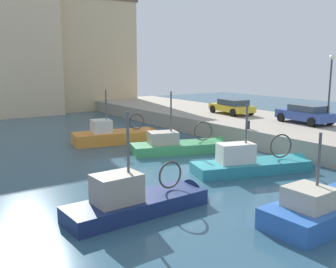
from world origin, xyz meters
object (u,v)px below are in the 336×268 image
Objects in this scene: fishing_boat_orange at (120,141)px; parked_car_yellow at (232,106)px; mooring_bollard_mid at (248,125)px; quay_streetlamp at (330,78)px; fishing_boat_teal at (257,169)px; parked_car_blue at (306,114)px; fishing_boat_blue at (331,215)px; fishing_boat_navy at (144,206)px; fishing_boat_green at (184,150)px.

parked_car_yellow is at bearing 0.71° from fishing_boat_orange.
quay_streetlamp is at bearing -19.96° from mooring_bollard_mid.
fishing_boat_orange reaches higher than fishing_boat_teal.
fishing_boat_orange reaches higher than parked_car_blue.
parked_car_yellow is at bearing 52.18° from fishing_boat_teal.
fishing_boat_orange is 1.13× the size of fishing_boat_blue.
fishing_boat_blue reaches higher than mooring_bollard_mid.
parked_car_blue is at bearing -6.91° from mooring_bollard_mid.
quay_streetlamp is at bearing -34.05° from fishing_boat_orange.
fishing_boat_blue is 10.82× the size of mooring_bollard_mid.
parked_car_blue is (9.10, 3.94, 1.76)m from fishing_boat_teal.
parked_car_blue reaches higher than mooring_bollard_mid.
fishing_boat_teal is at bearing -156.59° from parked_car_blue.
fishing_boat_blue reaches higher than parked_car_yellow.
fishing_boat_navy reaches higher than mooring_bollard_mid.
quay_streetlamp reaches higher than fishing_boat_blue.
fishing_boat_blue is (5.18, -4.32, -0.07)m from fishing_boat_navy.
parked_car_yellow is at bearing 54.45° from mooring_bollard_mid.
fishing_boat_orange is at bearing 111.58° from fishing_boat_green.
fishing_boat_orange is at bearing 66.90° from fishing_boat_navy.
quay_streetlamp is (0.48, -1.43, 2.56)m from parked_car_blue.
parked_car_yellow is 7.60m from mooring_bollard_mid.
fishing_boat_blue is at bearing -112.31° from fishing_boat_teal.
fishing_boat_green is at bearing 165.84° from mooring_bollard_mid.
parked_car_blue is at bearing 40.09° from fishing_boat_blue.
quay_streetlamp is (17.08, 3.87, 4.28)m from fishing_boat_navy.
fishing_boat_orange is 1.54× the size of parked_car_blue.
fishing_boat_green is at bearing 44.88° from fishing_boat_navy.
fishing_boat_teal is 1.60× the size of parked_car_blue.
fishing_boat_green is (1.95, -4.94, 0.01)m from fishing_boat_orange.
fishing_boat_orange is 16.29m from fishing_boat_blue.
fishing_boat_orange is 8.85m from mooring_bollard_mid.
fishing_boat_blue is at bearing -139.91° from parked_car_blue.
fishing_boat_navy is 18.03m from quay_streetlamp.
fishing_boat_teal is 6.14m from fishing_boat_blue.
fishing_boat_navy reaches higher than fishing_boat_orange.
parked_car_blue is (11.43, 9.62, 1.79)m from fishing_boat_blue.
quay_streetlamp is at bearing 14.71° from fishing_boat_teal.
mooring_bollard_mid is at bearing 27.39° from fishing_boat_navy.
parked_car_yellow is at bearing 98.55° from quay_streetlamp.
fishing_boat_blue is (-1.88, -11.35, -0.02)m from fishing_boat_green.
fishing_boat_orange is 10.88m from parked_car_yellow.
mooring_bollard_mid is (-5.17, 0.63, -0.42)m from parked_car_blue.
fishing_boat_teal is 12.71× the size of mooring_bollard_mid.
parked_car_yellow is at bearing 56.99° from fishing_boat_blue.
quay_streetlamp reaches higher than fishing_boat_orange.
mooring_bollard_mid is at bearing 160.04° from quay_streetlamp.
quay_streetlamp reaches higher than parked_car_yellow.
fishing_boat_green is 11.51m from fishing_boat_blue.
fishing_boat_navy is 7.63m from fishing_boat_teal.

